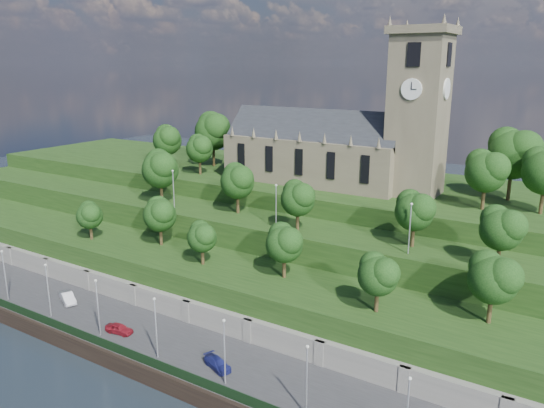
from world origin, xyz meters
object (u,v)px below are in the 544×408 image
Objects in this scene: car_right at (218,363)px; car_left at (119,329)px; car_middle at (68,298)px; church at (340,142)px.

car_left is at bearing 111.33° from car_right.
car_middle is at bearing 106.11° from car_right.
church is 9.49× the size of car_right.
church is at bearing -7.90° from car_middle.
church is at bearing -23.03° from car_left.
car_middle reaches higher than car_right.
church reaches higher than car_right.
car_right is (4.66, -41.55, -19.93)m from church.
car_left is (-11.08, -41.85, -19.88)m from church.
church reaches higher than car_middle.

